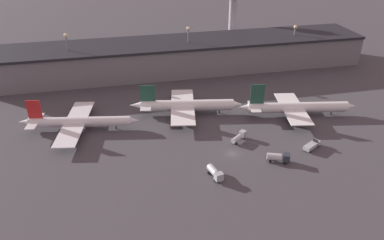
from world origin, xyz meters
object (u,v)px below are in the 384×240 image
Objects in this scene: service_vehicle_0 at (215,172)px; control_tower at (233,12)px; airplane_2 at (297,108)px; service_vehicle_2 at (312,145)px; service_vehicle_1 at (278,157)px; service_vehicle_4 at (239,137)px; airplane_1 at (186,106)px; airplane_0 at (78,122)px.

service_vehicle_0 is 133.10m from control_tower.
airplane_2 is 24.78m from service_vehicle_2.
service_vehicle_1 is 1.10× the size of service_vehicle_4.
service_vehicle_4 is at bearing -49.41° from airplane_1.
control_tower reaches higher than airplane_1.
service_vehicle_4 is (-29.10, -13.66, -1.93)m from airplane_2.
airplane_0 is at bearing -136.29° from control_tower.
control_tower is at bearing 35.97° from service_vehicle_4.
service_vehicle_4 is at bearing 125.86° from service_vehicle_2.
service_vehicle_0 is at bearing -165.08° from service_vehicle_4.
airplane_0 is at bearing 172.05° from service_vehicle_1.
airplane_2 is at bearing 46.43° from service_vehicle_2.
control_tower is at bearing 146.79° from service_vehicle_0.
airplane_2 is 35.59m from service_vehicle_1.
service_vehicle_2 is (37.87, -35.18, -2.43)m from airplane_1.
service_vehicle_2 is (80.39, -31.49, -1.92)m from airplane_0.
airplane_2 reaches higher than service_vehicle_0.
airplane_0 is 0.94× the size of airplane_2.
airplane_2 reaches higher than airplane_0.
service_vehicle_1 is (22.77, 3.45, 0.05)m from service_vehicle_0.
airplane_0 is 86.38m from airplane_2.
control_tower reaches higher than service_vehicle_1.
service_vehicle_2 is at bearing -92.87° from airplane_2.
service_vehicle_1 is (22.91, -40.11, -1.94)m from airplane_1.
airplane_1 is 93.68m from control_tower.
service_vehicle_4 is (-23.43, 10.36, 0.30)m from service_vehicle_2.
airplane_1 is at bearing 140.88° from service_vehicle_1.
service_vehicle_2 is (14.97, 4.93, -0.49)m from service_vehicle_1.
service_vehicle_2 is at bearing 89.30° from service_vehicle_0.
airplane_0 is 58.41m from service_vehicle_0.
control_tower is at bearing 100.66° from service_vehicle_1.
control_tower reaches higher than service_vehicle_4.
airplane_2 is at bearing -12.57° from service_vehicle_4.
service_vehicle_2 is 25.62m from service_vehicle_4.
service_vehicle_0 is 0.94× the size of service_vehicle_1.
airplane_2 reaches higher than service_vehicle_1.
service_vehicle_4 is at bearing -144.44° from airplane_2.
service_vehicle_1 is 15.76m from service_vehicle_2.
airplane_0 is 5.87× the size of service_vehicle_1.
airplane_2 is at bearing -91.02° from control_tower.
service_vehicle_0 is (0.14, -43.56, -1.99)m from airplane_1.
airplane_0 is 86.36m from service_vehicle_2.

